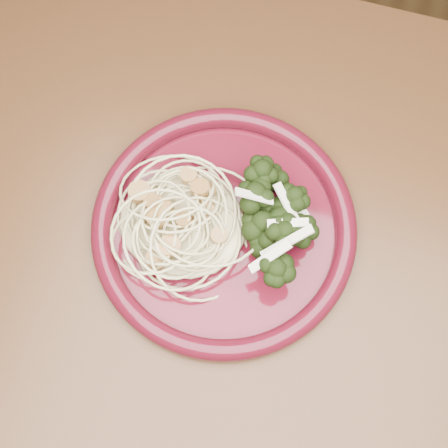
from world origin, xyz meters
TOP-DOWN VIEW (x-y plane):
  - dining_table at (0.00, 0.00)m, footprint 1.20×0.80m
  - dinner_plate at (-0.09, 0.08)m, footprint 0.32×0.32m
  - spaghetti_pile at (-0.14, 0.07)m, footprint 0.15×0.14m
  - scallop_cluster at (-0.14, 0.07)m, footprint 0.12×0.12m
  - broccoli_pile at (-0.04, 0.09)m, footprint 0.11×0.15m
  - onion_garnish at (-0.04, 0.09)m, footprint 0.07×0.10m

SIDE VIEW (x-z plane):
  - dining_table at x=0.00m, z-range 0.28..1.03m
  - dinner_plate at x=-0.09m, z-range 0.75..0.77m
  - spaghetti_pile at x=-0.14m, z-range 0.76..0.79m
  - broccoli_pile at x=-0.04m, z-range 0.76..0.80m
  - scallop_cluster at x=-0.14m, z-range 0.79..0.82m
  - onion_garnish at x=-0.04m, z-range 0.78..0.83m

